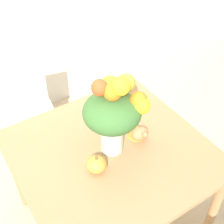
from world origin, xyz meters
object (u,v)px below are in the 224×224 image
Objects in this scene: dining_chair_near_window at (29,115)px; pumpkin at (96,164)px; turkey_figurine at (138,132)px; flower_vase at (114,112)px.

pumpkin is at bearing -78.49° from dining_chair_near_window.
turkey_figurine is at bearing -58.17° from dining_chair_near_window.
flower_vase reaches higher than pumpkin.
pumpkin is (-0.17, -0.08, -0.24)m from flower_vase.
turkey_figurine is at bearing -2.81° from flower_vase.
pumpkin is at bearing -153.60° from flower_vase.
flower_vase is 0.62× the size of dining_chair_near_window.
turkey_figurine reaches higher than dining_chair_near_window.
turkey_figurine is at bearing 12.51° from pumpkin.
flower_vase is 3.43× the size of turkey_figurine.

